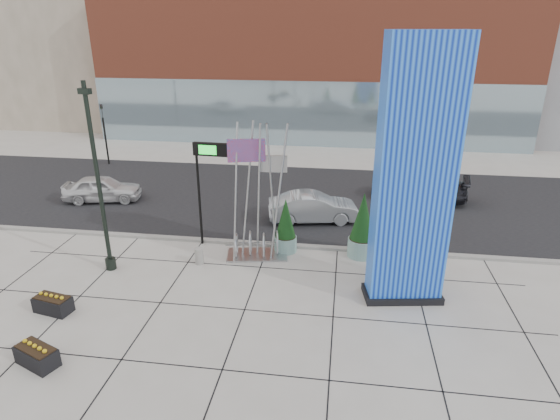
# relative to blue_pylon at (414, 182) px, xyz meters

# --- Properties ---
(ground) EXTENTS (160.00, 160.00, 0.00)m
(ground) POSITION_rel_blue_pylon_xyz_m (-6.36, -0.57, -4.30)
(ground) COLOR #9E9991
(ground) RESTS_ON ground
(street_asphalt) EXTENTS (80.00, 12.00, 0.02)m
(street_asphalt) POSITION_rel_blue_pylon_xyz_m (-6.36, 9.43, -4.29)
(street_asphalt) COLOR black
(street_asphalt) RESTS_ON ground
(curb_edge) EXTENTS (80.00, 0.30, 0.12)m
(curb_edge) POSITION_rel_blue_pylon_xyz_m (-6.36, 3.43, -4.24)
(curb_edge) COLOR gray
(curb_edge) RESTS_ON ground
(tower_podium) EXTENTS (34.00, 10.00, 11.00)m
(tower_podium) POSITION_rel_blue_pylon_xyz_m (-5.36, 26.43, 1.20)
(tower_podium) COLOR #A84931
(tower_podium) RESTS_ON ground
(tower_glass_front) EXTENTS (34.00, 0.60, 5.00)m
(tower_glass_front) POSITION_rel_blue_pylon_xyz_m (-5.36, 21.63, -1.80)
(tower_glass_front) COLOR #8CA5B2
(tower_glass_front) RESTS_ON ground
(blue_pylon) EXTENTS (2.82, 1.60, 8.90)m
(blue_pylon) POSITION_rel_blue_pylon_xyz_m (0.00, 0.00, 0.00)
(blue_pylon) COLOR #0B27A9
(blue_pylon) RESTS_ON ground
(lamp_post) EXTENTS (0.48, 0.40, 7.26)m
(lamp_post) POSITION_rel_blue_pylon_xyz_m (-11.20, 0.50, -1.33)
(lamp_post) COLOR black
(lamp_post) RESTS_ON ground
(public_art_sculpture) EXTENTS (2.65, 1.62, 5.65)m
(public_art_sculpture) POSITION_rel_blue_pylon_xyz_m (-5.66, 2.42, -2.82)
(public_art_sculpture) COLOR #ACAEB1
(public_art_sculpture) RESTS_ON ground
(concrete_bollard) EXTENTS (0.35, 0.35, 0.68)m
(concrete_bollard) POSITION_rel_blue_pylon_xyz_m (-7.86, 1.40, -3.96)
(concrete_bollard) COLOR gray
(concrete_bollard) RESTS_ON ground
(overhead_street_sign) EXTENTS (2.16, 0.34, 4.57)m
(overhead_street_sign) POSITION_rel_blue_pylon_xyz_m (-7.52, 3.22, -0.38)
(overhead_street_sign) COLOR black
(overhead_street_sign) RESTS_ON ground
(round_planter_east) EXTENTS (0.89, 0.89, 2.23)m
(round_planter_east) POSITION_rel_blue_pylon_xyz_m (0.50, 1.23, -3.25)
(round_planter_east) COLOR #7DA9A1
(round_planter_east) RESTS_ON ground
(round_planter_mid) EXTENTS (1.11, 1.11, 2.78)m
(round_planter_mid) POSITION_rel_blue_pylon_xyz_m (-1.39, 3.03, -2.98)
(round_planter_mid) COLOR #7DA9A1
(round_planter_mid) RESTS_ON ground
(round_planter_west) EXTENTS (0.95, 0.95, 2.37)m
(round_planter_west) POSITION_rel_blue_pylon_xyz_m (-4.56, 3.03, -3.18)
(round_planter_west) COLOR #7DA9A1
(round_planter_west) RESTS_ON ground
(box_planter_north) EXTENTS (1.34, 0.85, 0.68)m
(box_planter_north) POSITION_rel_blue_pylon_xyz_m (-11.72, -2.57, -3.99)
(box_planter_north) COLOR black
(box_planter_north) RESTS_ON ground
(box_planter_south) EXTENTS (1.40, 1.06, 0.69)m
(box_planter_south) POSITION_rel_blue_pylon_xyz_m (-10.63, -5.07, -3.98)
(box_planter_south) COLOR black
(box_planter_south) RESTS_ON ground
(car_white_west) EXTENTS (4.33, 2.45, 1.39)m
(car_white_west) POSITION_rel_blue_pylon_xyz_m (-15.21, 7.63, -3.60)
(car_white_west) COLOR silver
(car_white_west) RESTS_ON ground
(car_silver_mid) EXTENTS (4.55, 2.36, 1.43)m
(car_silver_mid) POSITION_rel_blue_pylon_xyz_m (-3.64, 6.39, -3.59)
(car_silver_mid) COLOR #9EA0A5
(car_silver_mid) RESTS_ON ground
(car_dark_east) EXTENTS (5.39, 3.04, 1.47)m
(car_dark_east) POSITION_rel_blue_pylon_xyz_m (1.87, 10.24, -3.56)
(car_dark_east) COLOR black
(car_dark_east) RESTS_ON ground
(traffic_signal) EXTENTS (0.15, 0.18, 4.10)m
(traffic_signal) POSITION_rel_blue_pylon_xyz_m (-18.36, 14.43, -2.00)
(traffic_signal) COLOR black
(traffic_signal) RESTS_ON ground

